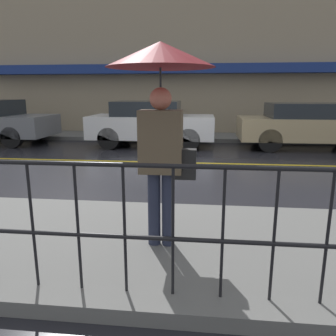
# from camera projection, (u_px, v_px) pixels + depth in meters

# --- Properties ---
(ground_plane) EXTENTS (80.00, 80.00, 0.00)m
(ground_plane) POSITION_uv_depth(u_px,v_px,m) (187.00, 163.00, 8.12)
(ground_plane) COLOR black
(sidewalk_near) EXTENTS (28.00, 2.41, 0.13)m
(sidewalk_near) POSITION_uv_depth(u_px,v_px,m) (164.00, 246.00, 3.57)
(sidewalk_near) COLOR #60605E
(sidewalk_near) RESTS_ON ground_plane
(sidewalk_far) EXTENTS (28.00, 1.93, 0.13)m
(sidewalk_far) POSITION_uv_depth(u_px,v_px,m) (193.00, 137.00, 12.40)
(sidewalk_far) COLOR #60605E
(sidewalk_far) RESTS_ON ground_plane
(lane_marking) EXTENTS (25.20, 0.12, 0.01)m
(lane_marking) POSITION_uv_depth(u_px,v_px,m) (187.00, 163.00, 8.12)
(lane_marking) COLOR gold
(lane_marking) RESTS_ON ground_plane
(building_storefront) EXTENTS (28.00, 0.85, 6.06)m
(building_storefront) POSITION_uv_depth(u_px,v_px,m) (195.00, 59.00, 12.80)
(building_storefront) COLOR gray
(building_storefront) RESTS_ON ground_plane
(railing_foreground) EXTENTS (12.00, 0.04, 1.06)m
(railing_foreground) POSITION_uv_depth(u_px,v_px,m) (148.00, 214.00, 2.48)
(railing_foreground) COLOR black
(railing_foreground) RESTS_ON sidewalk_near
(pedestrian) EXTENTS (1.04, 1.04, 2.03)m
(pedestrian) POSITION_uv_depth(u_px,v_px,m) (161.00, 87.00, 3.11)
(pedestrian) COLOR #23283D
(pedestrian) RESTS_ON sidewalk_near
(car_white) EXTENTS (3.94, 1.77, 1.44)m
(car_white) POSITION_uv_depth(u_px,v_px,m) (151.00, 123.00, 10.53)
(car_white) COLOR silver
(car_white) RESTS_ON ground_plane
(car_tan) EXTENTS (4.33, 1.75, 1.39)m
(car_tan) POSITION_uv_depth(u_px,v_px,m) (310.00, 125.00, 10.01)
(car_tan) COLOR tan
(car_tan) RESTS_ON ground_plane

